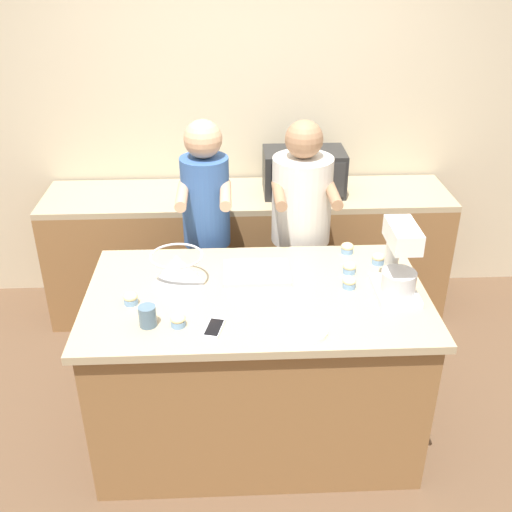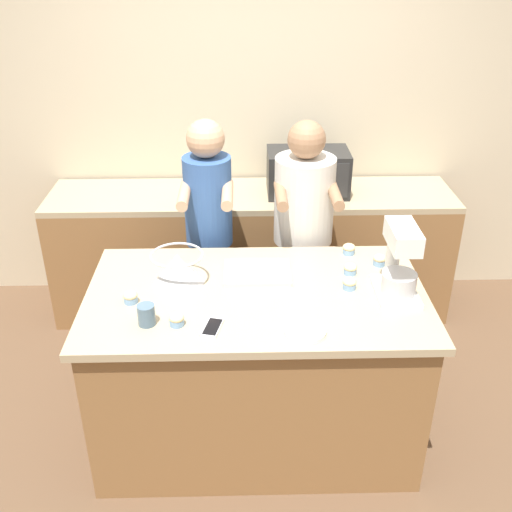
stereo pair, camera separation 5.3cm
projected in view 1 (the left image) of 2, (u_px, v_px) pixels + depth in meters
ground_plane at (256, 429)px, 3.41m from camera, size 16.00×16.00×0.00m
back_wall at (246, 117)px, 4.23m from camera, size 10.00×0.06×2.70m
island_counter at (256, 365)px, 3.19m from camera, size 1.70×0.97×0.92m
back_counter at (248, 252)px, 4.35m from camera, size 2.80×0.60×0.91m
person_left at (207, 239)px, 3.62m from camera, size 0.30×0.48×1.59m
person_right at (300, 242)px, 3.67m from camera, size 0.36×0.52×1.58m
stand_mixer at (398, 264)px, 2.89m from camera, size 0.20×0.30×0.38m
mixing_bowl at (177, 269)px, 3.01m from camera, size 0.27×0.27×0.17m
baking_tray at (257, 272)px, 3.12m from camera, size 0.34×0.26×0.04m
microwave_oven at (304, 172)px, 4.07m from camera, size 0.55×0.33×0.30m
cell_phone at (214, 328)px, 2.70m from camera, size 0.10×0.16×0.01m
drinking_glass at (148, 316)px, 2.70m from camera, size 0.08×0.08×0.10m
small_plate at (307, 330)px, 2.68m from camera, size 0.19×0.19×0.02m
cupcake_0 at (131, 298)px, 2.87m from camera, size 0.07×0.07×0.06m
cupcake_1 at (349, 268)px, 3.13m from camera, size 0.07×0.07×0.06m
cupcake_2 at (347, 248)px, 3.33m from camera, size 0.07×0.07×0.06m
cupcake_3 at (178, 320)px, 2.71m from camera, size 0.07×0.07×0.06m
cupcake_4 at (349, 282)px, 3.00m from camera, size 0.07×0.07×0.06m
cupcake_5 at (378, 259)px, 3.22m from camera, size 0.07×0.07×0.06m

